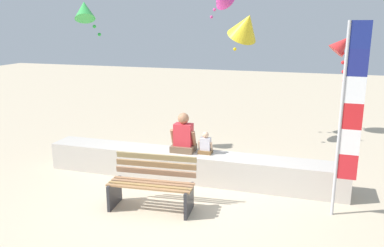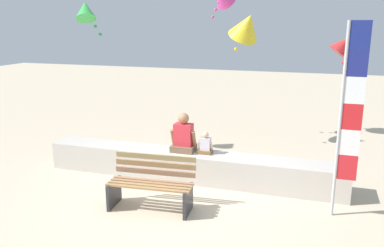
% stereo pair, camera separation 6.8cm
% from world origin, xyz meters
% --- Properties ---
extents(ground_plane, '(40.00, 40.00, 0.00)m').
position_xyz_m(ground_plane, '(0.00, 0.00, 0.00)').
color(ground_plane, beige).
extents(seawall_ledge, '(6.03, 0.64, 0.56)m').
position_xyz_m(seawall_ledge, '(0.00, 1.05, 0.28)').
color(seawall_ledge, beige).
rests_on(seawall_ledge, ground).
extents(park_bench, '(1.48, 0.72, 0.88)m').
position_xyz_m(park_bench, '(-0.23, -0.37, 0.41)').
color(park_bench, '#A4754C').
rests_on(park_bench, ground).
extents(person_adult, '(0.52, 0.38, 0.79)m').
position_xyz_m(person_adult, '(-0.16, 1.09, 0.87)').
color(person_adult, brown).
rests_on(person_adult, seawall_ledge).
extents(person_child, '(0.29, 0.21, 0.44)m').
position_xyz_m(person_child, '(0.30, 1.09, 0.74)').
color(person_child, brown).
rests_on(person_child, seawall_ledge).
extents(flag_banner, '(0.34, 0.05, 3.11)m').
position_xyz_m(flag_banner, '(2.80, 0.27, 1.75)').
color(flag_banner, '#B7B7BC').
rests_on(flag_banner, ground).
extents(kite_red, '(0.60, 0.67, 1.03)m').
position_xyz_m(kite_red, '(2.76, 2.88, 2.62)').
color(kite_red, red).
extents(kite_green, '(0.71, 0.76, 0.88)m').
position_xyz_m(kite_green, '(-2.82, 2.05, 3.34)').
color(kite_green, green).
extents(kite_yellow, '(1.19, 1.18, 1.03)m').
position_xyz_m(kite_yellow, '(0.57, 3.67, 2.99)').
color(kite_yellow, yellow).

